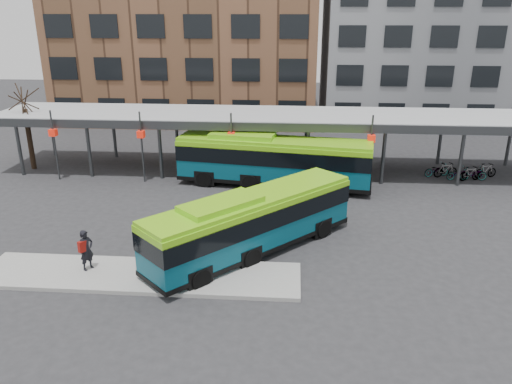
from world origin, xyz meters
name	(u,v)px	position (x,y,z in m)	size (l,w,h in m)	color
ground	(269,250)	(0.00, 0.00, 0.00)	(120.00, 120.00, 0.00)	#28282B
boarding_island	(140,275)	(-5.50, -3.00, 0.09)	(14.00, 3.00, 0.18)	gray
canopy	(278,117)	(-0.06, 12.87, 3.91)	(40.00, 6.53, 4.80)	#999B9E
tree	(29,136)	(-18.00, 12.00, 2.43)	(1.64, 1.64, 5.60)	black
building_brick	(189,10)	(-10.00, 32.00, 11.00)	(26.00, 14.00, 22.00)	brown
building_grey	(447,21)	(16.00, 32.00, 10.00)	(24.00, 14.00, 20.00)	slate
bus_front	(252,221)	(-0.79, -0.22, 1.62)	(9.57, 9.80, 3.12)	#08485B
bus_rear	(273,159)	(-0.27, 9.56, 1.81)	(12.86, 4.58, 3.47)	#08485B
pedestrian	(86,250)	(-7.90, -2.77, 1.12)	(0.73, 0.81, 1.86)	black
bike_rack	(461,172)	(12.63, 11.99, 0.49)	(5.20, 1.84, 1.06)	slate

